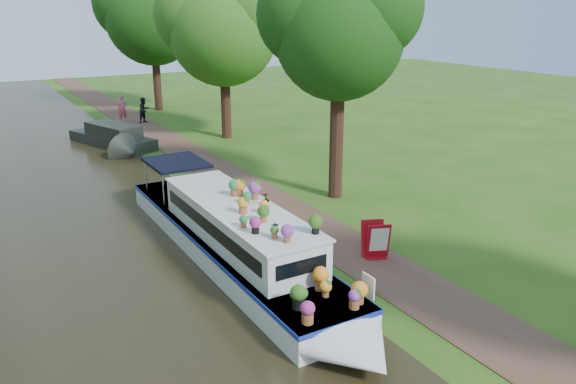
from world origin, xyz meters
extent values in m
plane|color=#2C5114|center=(0.00, 0.00, 0.00)|extent=(100.00, 100.00, 0.00)
cube|color=black|center=(-6.00, 0.00, 0.01)|extent=(10.00, 100.00, 0.02)
cube|color=#4E3224|center=(1.20, 0.00, 0.01)|extent=(2.20, 100.00, 0.03)
cube|color=white|center=(-2.25, 0.06, 0.40)|extent=(2.20, 12.00, 0.75)
cube|color=#102A98|center=(-2.25, 0.06, 0.71)|extent=(2.24, 12.04, 0.12)
cube|color=white|center=(-2.25, -0.74, 1.29)|extent=(1.80, 7.00, 1.05)
cube|color=white|center=(-2.25, -0.74, 1.85)|extent=(1.90, 7.10, 0.06)
cube|color=black|center=(-1.34, -0.74, 1.37)|extent=(0.03, 6.40, 0.38)
cube|color=black|center=(-3.16, -0.74, 1.37)|extent=(0.03, 6.40, 0.38)
cube|color=black|center=(-2.25, 4.36, 1.92)|extent=(1.90, 2.40, 0.10)
cube|color=white|center=(-1.10, -5.34, 1.07)|extent=(0.04, 0.45, 0.55)
imported|color=#265717|center=(-2.48, -3.39, 2.08)|extent=(0.25, 0.23, 0.40)
imported|color=#265717|center=(-1.59, -1.24, 2.07)|extent=(0.30, 0.30, 0.37)
cylinder|color=black|center=(3.80, 3.00, 2.27)|extent=(0.56, 0.56, 4.55)
sphere|color=#12370D|center=(3.80, 3.00, 6.23)|extent=(4.80, 4.80, 4.80)
sphere|color=#12370D|center=(4.76, 2.28, 7.19)|extent=(3.60, 3.60, 3.60)
sphere|color=#12370D|center=(2.96, 3.84, 6.95)|extent=(3.84, 3.84, 3.84)
cylinder|color=black|center=(4.50, 15.00, 1.92)|extent=(0.56, 0.56, 3.85)
sphere|color=#265717|center=(4.50, 15.00, 5.95)|extent=(6.00, 6.00, 6.00)
sphere|color=#265717|center=(5.70, 14.10, 7.15)|extent=(4.50, 4.50, 4.50)
sphere|color=#265717|center=(3.45, 16.05, 6.85)|extent=(4.80, 4.80, 4.80)
cylinder|color=black|center=(4.00, 26.00, 2.10)|extent=(0.56, 0.56, 4.20)
sphere|color=#12370D|center=(4.00, 26.00, 6.51)|extent=(6.60, 6.60, 6.60)
sphere|color=#12370D|center=(2.85, 27.16, 7.50)|extent=(5.28, 5.28, 5.28)
cube|color=black|center=(-1.75, 16.36, 0.31)|extent=(3.63, 6.08, 0.58)
cube|color=black|center=(-1.75, 15.87, 0.94)|extent=(2.48, 3.67, 0.68)
cube|color=#A80C14|center=(1.51, -2.39, 0.05)|extent=(0.77, 0.71, 0.03)
cube|color=#A80C14|center=(1.51, -2.52, 0.60)|extent=(0.76, 0.53, 1.12)
cube|color=#A80C14|center=(1.51, -2.25, 0.60)|extent=(0.76, 0.53, 1.12)
cube|color=white|center=(1.51, -2.57, 0.65)|extent=(0.57, 0.38, 0.78)
imported|color=#C45099|center=(0.50, 22.63, 0.89)|extent=(0.74, 0.61, 1.73)
imported|color=black|center=(1.66, 21.70, 0.85)|extent=(0.99, 0.92, 1.64)
imported|color=#2A6D20|center=(-0.60, 1.33, 0.24)|extent=(0.45, 0.40, 0.47)
camera|label=1|loc=(-8.60, -14.48, 7.22)|focal=35.00mm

